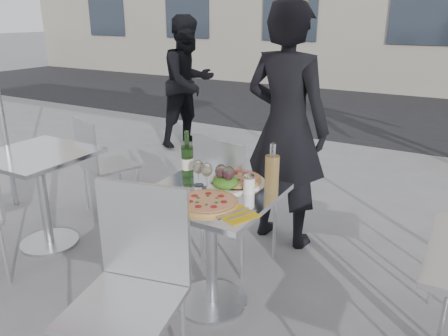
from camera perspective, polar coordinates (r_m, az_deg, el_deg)
The scene contains 21 objects.
ground at distance 2.86m, azimuth -1.58°, elevation -17.20°, with size 80.00×80.00×0.00m, color slate.
street_asphalt at distance 8.70m, azimuth 21.65°, elevation 6.75°, with size 24.00×5.00×0.00m, color black.
main_table at distance 2.57m, azimuth -1.69°, elevation -7.51°, with size 0.72×0.72×0.75m.
side_table_left at distance 3.54m, azimuth -22.83°, elevation -1.40°, with size 0.72×0.72×0.75m.
chair_far at distance 2.97m, azimuth 0.72°, elevation -3.10°, with size 0.51×0.53×0.96m.
chair_near at distance 2.06m, azimuth -11.73°, elevation -13.73°, with size 0.55×0.56×1.00m.
side_chair_lfar at distance 3.94m, azimuth -15.98°, elevation 1.17°, with size 0.52×0.52×0.88m.
woman_diner at distance 3.28m, azimuth 8.11°, elevation 5.25°, with size 0.67×0.44×1.83m, color black.
pedestrian_a at distance 5.93m, azimuth -4.64°, elevation 11.10°, with size 0.83×0.65×1.71m, color black.
pizza_near at distance 2.33m, azimuth -2.21°, elevation -4.48°, with size 0.33×0.33×0.02m.
pizza_far at distance 2.63m, azimuth 1.75°, elevation -1.53°, with size 0.33×0.33×0.03m.
salad_plate at distance 2.51m, azimuth 0.19°, elevation -2.01°, with size 0.22×0.22×0.09m.
wine_bottle at distance 2.68m, azimuth -4.82°, elevation 1.09°, with size 0.07×0.08×0.29m.
carafe at distance 2.45m, azimuth 6.28°, elevation -0.70°, with size 0.08×0.08×0.29m.
sugar_shaker at distance 2.46m, azimuth 3.29°, elevation -2.13°, with size 0.06×0.06×0.11m.
wineglass_white_a at distance 2.55m, azimuth -3.38°, elevation 0.03°, with size 0.07×0.07×0.16m.
wineglass_white_b at distance 2.50m, azimuth -2.27°, elevation -0.33°, with size 0.07×0.07×0.16m.
wineglass_red_a at distance 2.47m, azimuth -0.40°, elevation -0.56°, with size 0.07×0.07×0.16m.
wineglass_red_b at distance 2.44m, azimuth 0.60°, elevation -0.83°, with size 0.07×0.07×0.16m.
napkin_left at distance 2.51m, azimuth -9.04°, elevation -3.15°, with size 0.19×0.20×0.01m.
napkin_right at distance 2.21m, azimuth 1.67°, elevation -6.05°, with size 0.24×0.24×0.01m.
Camera 1 is at (1.22, -1.95, 1.70)m, focal length 35.00 mm.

